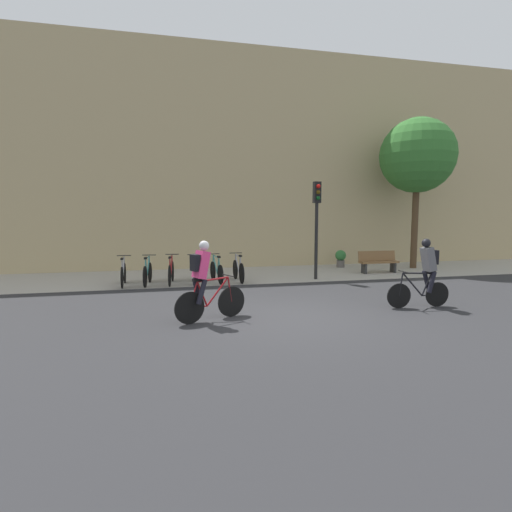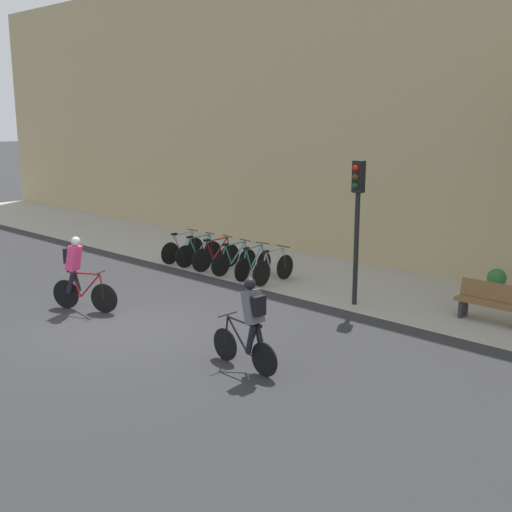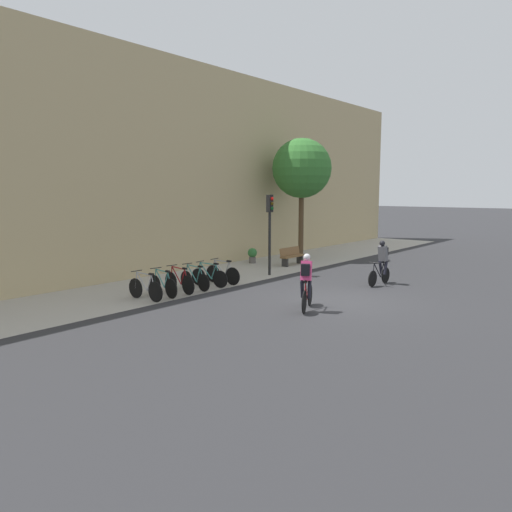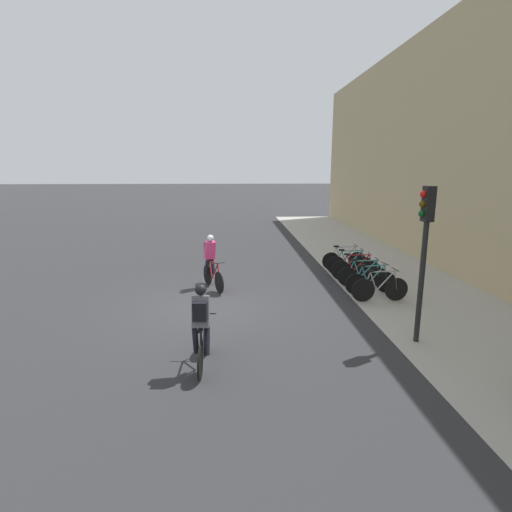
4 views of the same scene
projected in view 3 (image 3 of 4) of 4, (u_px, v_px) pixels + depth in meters
ground at (340, 301)px, 16.92m from camera, size 200.00×200.00×0.00m
kerb_strip at (199, 279)px, 21.12m from camera, size 44.00×4.50×0.01m
building_facade at (157, 165)px, 22.08m from camera, size 44.00×0.60×9.68m
cyclist_pink at (307, 281)px, 15.43m from camera, size 1.65×0.77×1.80m
cyclist_grey at (382, 261)px, 19.83m from camera, size 1.70×0.46×1.76m
parked_bike_0 at (145, 288)px, 17.00m from camera, size 0.46×1.74×0.98m
parked_bike_1 at (163, 285)px, 17.60m from camera, size 0.46×1.71×0.98m
parked_bike_2 at (179, 282)px, 18.20m from camera, size 0.46×1.76×0.99m
parked_bike_3 at (195, 279)px, 18.80m from camera, size 0.46×1.70×0.96m
parked_bike_4 at (209, 276)px, 19.40m from camera, size 0.46×1.72×0.97m
parked_bike_5 at (223, 274)px, 20.00m from camera, size 0.46×1.74×0.99m
traffic_light_pole at (270, 220)px, 21.82m from camera, size 0.26×0.30×3.54m
bench at (292, 256)px, 25.05m from camera, size 1.63×0.44×0.89m
street_tree_0 at (302, 169)px, 26.89m from camera, size 3.21×3.21×6.52m
potted_plant at (252, 255)px, 25.70m from camera, size 0.48×0.48×0.78m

